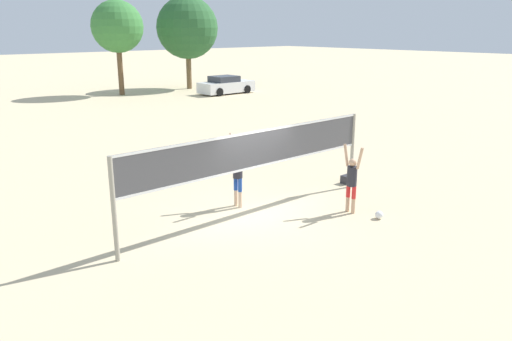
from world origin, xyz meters
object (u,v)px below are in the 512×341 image
at_px(volleyball, 379,215).
at_px(parked_car_near, 226,86).
at_px(tree_right_cluster, 187,28).
at_px(volleyball_net, 256,155).
at_px(gear_bag, 349,179).
at_px(player_blocker, 238,169).
at_px(player_spiker, 352,178).
at_px(tree_left_cluster, 117,27).

height_order(volleyball, parked_car_near, parked_car_near).
bearing_deg(tree_right_cluster, parked_car_near, -87.09).
relative_size(volleyball_net, tree_right_cluster, 1.09).
distance_m(gear_bag, parked_car_near, 24.68).
bearing_deg(player_blocker, parked_car_near, 142.96).
bearing_deg(parked_car_near, tree_right_cluster, 92.34).
height_order(player_spiker, tree_left_cluster, tree_left_cluster).
bearing_deg(tree_left_cluster, parked_car_near, -36.13).
bearing_deg(player_spiker, volleyball, -166.53).
distance_m(player_spiker, tree_left_cluster, 29.60).
bearing_deg(player_blocker, volleyball, 34.72).
distance_m(player_spiker, parked_car_near, 27.33).
distance_m(player_blocker, tree_left_cluster, 27.85).
xyz_separation_m(player_spiker, volleyball, (0.20, -0.84, -0.90)).
xyz_separation_m(parked_car_near, tree_left_cluster, (-6.63, 4.84, 4.51)).
relative_size(volleyball_net, gear_bag, 16.18).
bearing_deg(volleyball, player_spiker, 103.47).
height_order(player_spiker, player_blocker, player_blocker).
height_order(player_spiker, volleyball, player_spiker).
bearing_deg(player_spiker, tree_left_cluster, -14.21).
xyz_separation_m(volleyball_net, volleyball, (2.45, -2.34, -1.65)).
distance_m(volleyball_net, tree_right_cluster, 31.45).
height_order(volleyball_net, tree_left_cluster, tree_left_cluster).
distance_m(player_spiker, tree_right_cluster, 31.80).
height_order(volleyball_net, parked_car_near, volleyball_net).
distance_m(player_spiker, player_blocker, 3.25).
distance_m(volleyball_net, parked_car_near, 27.34).
xyz_separation_m(player_blocker, parked_car_near, (15.92, 21.10, -0.49)).
height_order(volleyball_net, player_spiker, volleyball_net).
height_order(volleyball_net, player_blocker, volleyball_net).
xyz_separation_m(volleyball, gear_bag, (1.99, 2.66, 0.03)).
height_order(tree_left_cluster, tree_right_cluster, tree_right_cluster).
relative_size(volleyball_net, parked_car_near, 1.84).
bearing_deg(volleyball, player_blocker, 124.72).
distance_m(player_blocker, volleyball, 4.17).
bearing_deg(volleyball_net, player_blocker, 81.03).
bearing_deg(volleyball_net, tree_right_cluster, 59.59).
xyz_separation_m(player_blocker, volleyball, (2.30, -3.32, -1.03)).
bearing_deg(gear_bag, volleyball, -126.78).
bearing_deg(tree_right_cluster, gear_bag, -113.14).
relative_size(gear_bag, parked_car_near, 0.11).
bearing_deg(volleyball, tree_left_cluster, 76.55).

